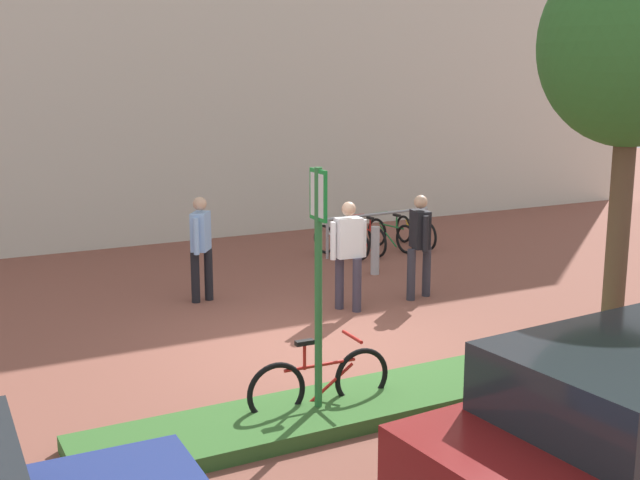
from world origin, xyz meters
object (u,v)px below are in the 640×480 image
object	(u,v)px
parking_sign_post	(318,260)
person_shirt_blue	(348,249)
bike_at_sign	(320,383)
bollard_steel	(375,250)
bike_rack_cluster	(379,235)
tree_sidewalk	(632,48)
person_shirt_white	(201,242)
person_suited_dark	(420,240)

from	to	relation	value
parking_sign_post	person_shirt_blue	distance (m)	4.21
bike_at_sign	bollard_steel	xyz separation A→B (m)	(3.84, 5.07, 0.10)
bike_at_sign	bollard_steel	world-z (taller)	bollard_steel
bike_rack_cluster	bollard_steel	world-z (taller)	bollard_steel
tree_sidewalk	bollard_steel	xyz separation A→B (m)	(-0.39, 5.20, -3.48)
bike_at_sign	person_shirt_white	bearing A→B (deg)	85.46
person_shirt_blue	person_suited_dark	size ratio (longest dim) A/B	1.00
person_shirt_blue	person_shirt_white	xyz separation A→B (m)	(-1.84, 1.56, 0.00)
parking_sign_post	bike_at_sign	distance (m)	1.41
person_shirt_blue	bollard_steel	bearing A→B (deg)	48.17
tree_sidewalk	person_suited_dark	distance (m)	4.60
bollard_steel	person_shirt_blue	world-z (taller)	person_shirt_blue
bollard_steel	person_shirt_blue	distance (m)	2.47
person_shirt_blue	person_suited_dark	bearing A→B (deg)	2.71
tree_sidewalk	bollard_steel	size ratio (longest dim) A/B	5.81
tree_sidewalk	person_shirt_white	distance (m)	6.94
person_shirt_blue	tree_sidewalk	bearing A→B (deg)	-59.49
person_shirt_blue	person_suited_dark	world-z (taller)	same
parking_sign_post	person_shirt_blue	size ratio (longest dim) A/B	1.57
person_shirt_white	parking_sign_post	bearing A→B (deg)	-95.57
person_suited_dark	bike_rack_cluster	bearing A→B (deg)	68.22
parking_sign_post	bike_rack_cluster	size ratio (longest dim) A/B	1.02
tree_sidewalk	person_suited_dark	size ratio (longest dim) A/B	3.04
bike_rack_cluster	person_shirt_blue	distance (m)	4.47
tree_sidewalk	bike_rack_cluster	bearing A→B (deg)	83.87
tree_sidewalk	person_suited_dark	bearing A→B (deg)	100.16
bollard_steel	person_shirt_white	bearing A→B (deg)	-176.01
person_shirt_blue	bike_rack_cluster	bearing A→B (deg)	51.67
bike_at_sign	person_suited_dark	bearing A→B (deg)	42.74
tree_sidewalk	person_shirt_white	size ratio (longest dim) A/B	3.04
bike_at_sign	bike_rack_cluster	xyz separation A→B (m)	(4.97, 6.74, -0.00)
tree_sidewalk	bollard_steel	bearing A→B (deg)	94.34
bike_rack_cluster	person_shirt_blue	xyz separation A→B (m)	(-2.74, -3.47, 0.64)
tree_sidewalk	bollard_steel	world-z (taller)	tree_sidewalk
tree_sidewalk	bike_at_sign	xyz separation A→B (m)	(-4.23, 0.13, -3.58)
bike_rack_cluster	person_shirt_white	distance (m)	5.01
tree_sidewalk	person_shirt_blue	bearing A→B (deg)	120.51
bike_at_sign	parking_sign_post	bearing A→B (deg)	-124.35
bike_rack_cluster	bollard_steel	xyz separation A→B (m)	(-1.13, -1.67, 0.10)
tree_sidewalk	person_suited_dark	xyz separation A→B (m)	(-0.62, 3.47, -2.95)
parking_sign_post	person_shirt_blue	xyz separation A→B (m)	(2.33, 3.42, -0.77)
bike_at_sign	bollard_steel	distance (m)	6.36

